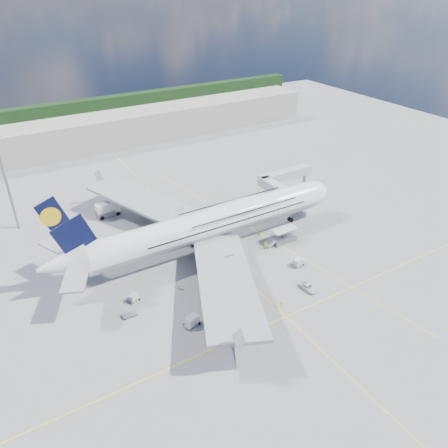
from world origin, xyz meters
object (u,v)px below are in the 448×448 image
cargo_loader (283,237)px  crew_tug (282,304)px  dolly_nose_far (298,262)px  cone_wing_right_inner (220,266)px  dolly_row_b (213,275)px  dolly_row_c (192,321)px  jet_bridge (281,181)px  airliner (212,223)px  cone_wing_left_outer (146,206)px  cone_wing_left_inner (149,230)px  dolly_back (130,314)px  cone_tail (60,286)px  baggage_tug (208,285)px  dolly_row_a (134,297)px  crew_nose (275,218)px  cone_wing_right_outer (255,325)px  catering_truck_outer (108,210)px  crew_loader (259,234)px  light_mast (7,183)px  crew_wing (178,286)px  dolly_nose_near (233,267)px  catering_truck_inner (169,218)px  crew_van (265,246)px

cargo_loader → crew_tug: size_ratio=5.02×
dolly_nose_far → cone_wing_right_inner: bearing=138.9°
dolly_row_b → dolly_row_c: dolly_row_c is taller
jet_bridge → cone_wing_right_inner: (-32.26, -19.41, -6.60)m
airliner → cone_wing_left_outer: 30.08m
cone_wing_left_inner → dolly_back: bearing=-119.1°
cone_tail → baggage_tug: bearing=-31.3°
dolly_row_a → baggage_tug: bearing=-38.7°
crew_nose → crew_tug: size_ratio=1.02×
crew_tug → cone_wing_right_outer: 7.91m
cone_tail → cone_wing_right_inner: bearing=-18.8°
cone_wing_left_inner → cone_tail: size_ratio=1.08×
cargo_loader → catering_truck_outer: 49.45m
cone_wing_left_inner → cone_wing_right_outer: cone_wing_left_inner is taller
cone_tail → dolly_row_b: bearing=-26.0°
dolly_row_c → airliner: bearing=31.8°
baggage_tug → crew_loader: 24.58m
cone_wing_left_outer → cone_tail: (-30.51, -25.60, -0.03)m
dolly_nose_far → crew_nose: 21.83m
cone_wing_left_inner → cone_wing_right_inner: bearing=-71.6°
cone_tail → crew_nose: bearing=-0.4°
dolly_row_a → crew_tug: 30.75m
crew_loader → cone_wing_right_inner: crew_loader is taller
light_mast → cone_wing_right_outer: light_mast is taller
catering_truck_outer → cone_wing_right_inner: (14.59, -37.40, -1.67)m
baggage_tug → crew_wing: bearing=143.0°
dolly_back → catering_truck_outer: size_ratio=0.44×
crew_nose → cone_wing_left_outer: size_ratio=2.93×
cone_wing_left_outer → cone_tail: cone_wing_left_outer is taller
dolly_nose_near → cone_tail: size_ratio=6.66×
dolly_row_a → catering_truck_inner: bearing=28.0°
baggage_tug → crew_nose: size_ratio=1.62×
cargo_loader → crew_loader: (-3.82, 4.93, -0.44)m
cone_wing_right_inner → cone_wing_left_inner: bearing=108.4°
dolly_back → crew_tug: 30.75m
catering_truck_inner → crew_nose: size_ratio=4.02×
jet_bridge → dolly_row_c: 57.95m
dolly_row_a → cone_tail: (-12.13, 12.77, -0.63)m
jet_bridge → dolly_nose_near: size_ratio=5.42×
crew_tug → crew_loader: bearing=70.4°
catering_truck_inner → cone_wing_left_inner: (-6.33, -0.68, -1.54)m
cargo_loader → crew_van: (-5.77, -0.47, -0.40)m
light_mast → dolly_row_b: (33.77, -46.65, -12.24)m
crew_wing → cone_wing_right_inner: bearing=-57.3°
dolly_nose_near → crew_wing: dolly_nose_near is taller
light_mast → crew_wing: 53.88m
catering_truck_outer → dolly_row_b: bearing=-77.3°
crew_loader → crew_wing: bearing=-101.8°
light_mast → cone_tail: size_ratio=49.00×
crew_loader → cone_wing_left_outer: bearing=-177.8°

